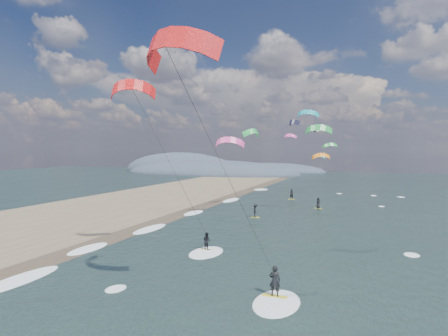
% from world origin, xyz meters
% --- Properties ---
extents(ground, '(260.00, 260.00, 0.00)m').
position_xyz_m(ground, '(0.00, 0.00, 0.00)').
color(ground, black).
rests_on(ground, ground).
extents(sand_strip, '(26.00, 240.00, 0.00)m').
position_xyz_m(sand_strip, '(-24.00, 10.00, 0.00)').
color(sand_strip, brown).
rests_on(sand_strip, ground).
extents(wet_sand_strip, '(3.00, 240.00, 0.00)m').
position_xyz_m(wet_sand_strip, '(-12.00, 10.00, 0.00)').
color(wet_sand_strip, '#382D23').
rests_on(wet_sand_strip, ground).
extents(coastal_hills, '(80.00, 41.00, 15.00)m').
position_xyz_m(coastal_hills, '(-44.84, 107.86, 0.00)').
color(coastal_hills, '#3D4756').
rests_on(coastal_hills, ground).
extents(kitesurfer_near_a, '(8.03, 9.02, 14.85)m').
position_xyz_m(kitesurfer_near_a, '(3.06, -3.69, 11.32)').
color(kitesurfer_near_a, gold).
rests_on(kitesurfer_near_a, ground).
extents(kitesurfer_near_b, '(6.89, 8.61, 14.46)m').
position_xyz_m(kitesurfer_near_b, '(-3.86, 5.21, 9.04)').
color(kitesurfer_near_b, gold).
rests_on(kitesurfer_near_b, ground).
extents(far_kitesurfers, '(7.72, 20.07, 1.81)m').
position_xyz_m(far_kitesurfers, '(0.06, 32.66, 0.86)').
color(far_kitesurfers, gold).
rests_on(far_kitesurfers, ground).
extents(bg_kite_field, '(14.88, 65.66, 9.26)m').
position_xyz_m(bg_kite_field, '(-0.25, 55.51, 11.18)').
color(bg_kite_field, teal).
rests_on(bg_kite_field, ground).
extents(shoreline_surf, '(2.40, 79.40, 0.11)m').
position_xyz_m(shoreline_surf, '(-10.80, 14.75, 0.00)').
color(shoreline_surf, white).
rests_on(shoreline_surf, ground).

